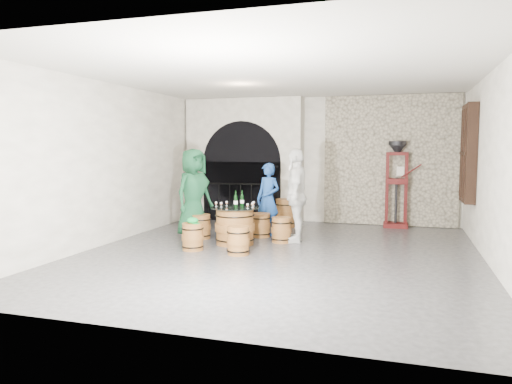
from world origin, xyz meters
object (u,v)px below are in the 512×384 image
(person_blue, at_px, (268,199))
(corking_press, at_px, (397,177))
(wine_bottle_center, at_px, (236,201))
(wine_bottle_right, at_px, (242,200))
(barrel_table, at_px, (235,226))
(side_barrel, at_px, (285,213))
(person_green, at_px, (194,193))
(person_white, at_px, (296,195))
(wine_bottle_left, at_px, (236,201))
(barrel_stool_near_left, at_px, (193,237))
(barrel_stool_far, at_px, (261,225))
(barrel_stool_right, at_px, (281,230))
(barrel_stool_left, at_px, (201,227))
(barrel_stool_near_right, at_px, (238,241))

(person_blue, height_order, corking_press, corking_press)
(corking_press, bearing_deg, wine_bottle_center, -135.28)
(wine_bottle_center, xyz_separation_m, wine_bottle_right, (0.07, 0.18, 0.00))
(barrel_table, distance_m, side_barrel, 2.41)
(person_green, bearing_deg, wine_bottle_right, -82.79)
(person_blue, relative_size, person_white, 0.83)
(wine_bottle_left, xyz_separation_m, wine_bottle_right, (0.09, 0.12, 0.00))
(person_green, distance_m, wine_bottle_right, 1.23)
(barrel_stool_near_left, xyz_separation_m, wine_bottle_left, (0.58, 0.78, 0.62))
(person_green, relative_size, person_blue, 1.20)
(side_barrel, bearing_deg, barrel_stool_far, -97.38)
(barrel_table, xyz_separation_m, person_white, (1.11, 0.60, 0.58))
(wine_bottle_left, bearing_deg, person_green, 158.92)
(barrel_stool_far, xyz_separation_m, barrel_stool_right, (0.57, -0.46, 0.00))
(person_green, relative_size, side_barrel, 2.80)
(barrel_stool_left, xyz_separation_m, barrel_stool_near_right, (1.26, -1.23, 0.00))
(wine_bottle_right, bearing_deg, corking_press, 45.37)
(wine_bottle_center, xyz_separation_m, side_barrel, (0.42, 2.42, -0.54))
(barrel_stool_left, bearing_deg, wine_bottle_right, -12.51)
(barrel_stool_near_right, bearing_deg, wine_bottle_right, 104.93)
(person_blue, relative_size, wine_bottle_left, 4.88)
(barrel_stool_near_left, xyz_separation_m, wine_bottle_center, (0.61, 0.72, 0.62))
(wine_bottle_right, xyz_separation_m, side_barrel, (0.35, 2.23, -0.54))
(barrel_stool_right, xyz_separation_m, barrel_stool_near_right, (-0.46, -1.33, 0.00))
(barrel_stool_left, relative_size, wine_bottle_right, 1.58)
(barrel_stool_far, distance_m, wine_bottle_center, 1.17)
(barrel_stool_left, height_order, person_blue, person_blue)
(barrel_stool_right, height_order, barrel_stool_near_left, same)
(barrel_stool_left, xyz_separation_m, barrel_stool_far, (1.15, 0.56, 0.00))
(person_blue, bearing_deg, barrel_stool_left, -123.48)
(barrel_stool_near_right, xyz_separation_m, wine_bottle_right, (-0.27, 1.01, 0.62))
(person_green, bearing_deg, wine_bottle_center, -91.98)
(person_blue, distance_m, wine_bottle_right, 1.09)
(corking_press, bearing_deg, barrel_stool_left, -146.74)
(barrel_stool_right, relative_size, wine_bottle_left, 1.58)
(barrel_stool_far, distance_m, barrel_stool_near_left, 1.88)
(wine_bottle_left, height_order, wine_bottle_center, same)
(person_blue, relative_size, corking_press, 0.77)
(person_green, height_order, wine_bottle_left, person_green)
(person_blue, height_order, wine_bottle_center, person_blue)
(barrel_stool_right, xyz_separation_m, wine_bottle_right, (-0.73, -0.32, 0.62))
(barrel_stool_right, height_order, wine_bottle_left, wine_bottle_left)
(barrel_table, xyz_separation_m, wine_bottle_right, (0.11, 0.14, 0.51))
(barrel_stool_far, height_order, barrel_stool_near_right, same)
(person_blue, bearing_deg, person_green, -129.71)
(barrel_stool_far, relative_size, wine_bottle_left, 1.58)
(person_white, relative_size, side_barrel, 2.81)
(barrel_stool_near_left, height_order, corking_press, corking_press)
(barrel_stool_left, xyz_separation_m, person_white, (1.99, 0.25, 0.70))
(barrel_stool_near_left, distance_m, wine_bottle_center, 1.12)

